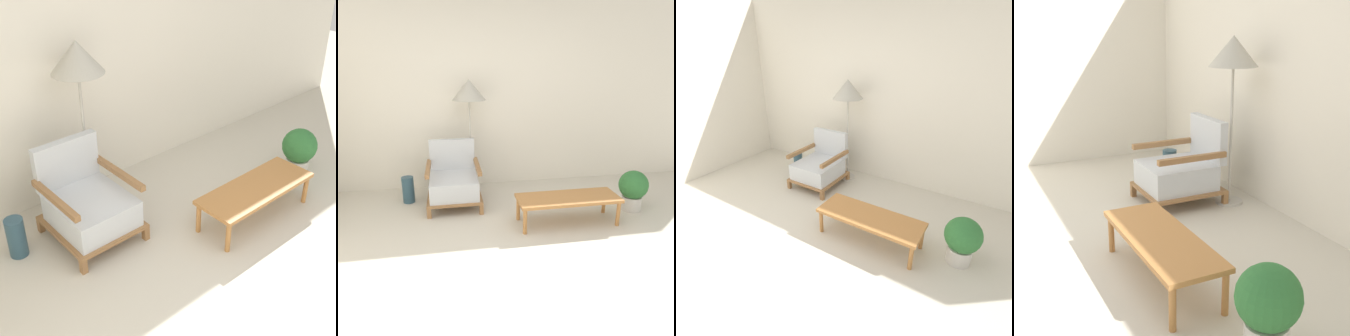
% 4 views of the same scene
% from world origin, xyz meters
% --- Properties ---
extents(ground_plane, '(14.00, 14.00, 0.00)m').
position_xyz_m(ground_plane, '(0.00, 0.00, 0.00)').
color(ground_plane, beige).
extents(wall_back, '(8.00, 0.06, 2.70)m').
position_xyz_m(wall_back, '(0.00, 2.45, 1.35)').
color(wall_back, silver).
rests_on(wall_back, ground_plane).
extents(armchair, '(0.67, 0.74, 0.80)m').
position_xyz_m(armchair, '(-0.59, 1.73, 0.31)').
color(armchair, olive).
rests_on(armchair, ground_plane).
extents(floor_lamp, '(0.45, 0.45, 1.56)m').
position_xyz_m(floor_lamp, '(-0.33, 2.12, 1.37)').
color(floor_lamp, '#B7B2A8').
rests_on(floor_lamp, ground_plane).
extents(coffee_table, '(1.16, 0.42, 0.32)m').
position_xyz_m(coffee_table, '(0.67, 0.96, 0.29)').
color(coffee_table, '#B2753D').
rests_on(coffee_table, ground_plane).
extents(vase, '(0.15, 0.15, 0.35)m').
position_xyz_m(vase, '(-1.18, 1.89, 0.17)').
color(vase, '#2D4C5B').
rests_on(vase, ground_plane).
extents(potted_plant, '(0.35, 0.35, 0.51)m').
position_xyz_m(potted_plant, '(1.59, 1.15, 0.29)').
color(potted_plant, beige).
rests_on(potted_plant, ground_plane).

